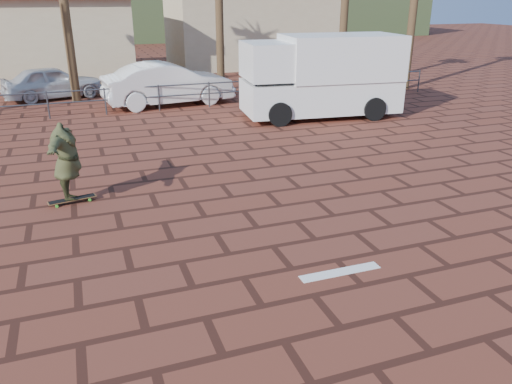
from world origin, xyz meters
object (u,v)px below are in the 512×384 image
(skateboarder, at_px, (67,162))
(car_silver, at_px, (53,82))
(campervan, at_px, (322,75))
(car_white, at_px, (168,84))
(longboard, at_px, (72,199))

(skateboarder, xyz_separation_m, car_silver, (-0.53, 12.65, -0.24))
(campervan, bearing_deg, car_white, 146.98)
(skateboarder, bearing_deg, longboard, 98.30)
(longboard, bearing_deg, skateboarder, -11.73)
(longboard, xyz_separation_m, car_white, (3.93, 9.65, 0.77))
(campervan, relative_size, car_silver, 1.41)
(car_white, bearing_deg, campervan, -135.51)
(campervan, xyz_separation_m, car_white, (-4.90, 3.95, -0.67))
(longboard, distance_m, car_silver, 12.68)
(skateboarder, relative_size, car_silver, 0.51)
(campervan, distance_m, car_silver, 11.68)
(skateboarder, relative_size, campervan, 0.36)
(longboard, relative_size, campervan, 0.18)
(longboard, height_order, skateboarder, skateboarder)
(longboard, xyz_separation_m, skateboarder, (0.00, 0.00, 0.86))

